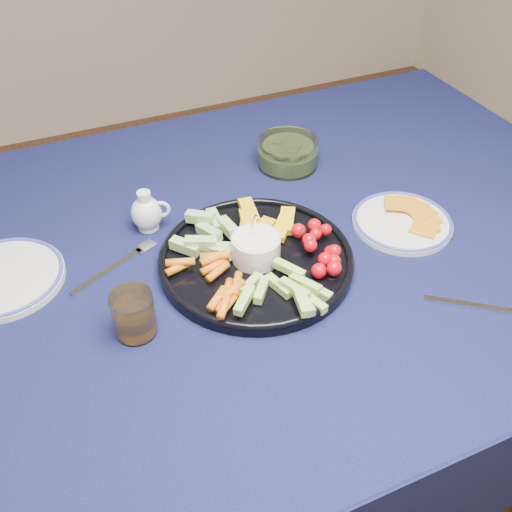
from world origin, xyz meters
name	(u,v)px	position (x,y,z in m)	size (l,w,h in m)	color
dining_table	(232,279)	(0.00, 0.00, 0.66)	(1.67, 1.07, 0.75)	#4E2D1A
crudite_platter	(255,256)	(0.02, -0.07, 0.77)	(0.36, 0.36, 0.11)	black
creamer_pitcher	(147,213)	(-0.13, 0.12, 0.78)	(0.08, 0.06, 0.08)	white
pickle_bowl	(288,154)	(0.22, 0.21, 0.77)	(0.14, 0.14, 0.06)	silver
cheese_plate	(402,221)	(0.33, -0.08, 0.76)	(0.20, 0.20, 0.02)	silver
juice_tumbler	(134,317)	(-0.22, -0.14, 0.78)	(0.07, 0.07, 0.08)	silver
fork_left	(121,262)	(-0.20, 0.03, 0.75)	(0.18, 0.10, 0.00)	silver
fork_right	(492,309)	(0.34, -0.33, 0.75)	(0.16, 0.13, 0.00)	silver
side_plate_extra	(3,278)	(-0.41, 0.07, 0.76)	(0.21, 0.21, 0.02)	silver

